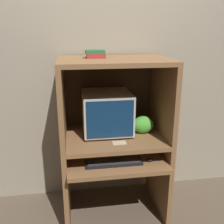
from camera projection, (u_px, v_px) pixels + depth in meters
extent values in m
cube|color=gray|center=(107.00, 71.00, 2.56)|extent=(6.00, 0.06, 2.60)
cube|color=brown|center=(67.00, 185.00, 2.42)|extent=(0.04, 0.67, 0.62)
cube|color=brown|center=(158.00, 177.00, 2.55)|extent=(0.04, 0.67, 0.62)
cube|color=brown|center=(118.00, 165.00, 2.19)|extent=(0.84, 0.37, 0.04)
cube|color=brown|center=(65.00, 146.00, 2.30)|extent=(0.04, 0.67, 0.16)
cube|color=brown|center=(160.00, 140.00, 2.43)|extent=(0.04, 0.67, 0.16)
cube|color=brown|center=(114.00, 137.00, 2.35)|extent=(0.84, 0.67, 0.04)
cube|color=brown|center=(62.00, 100.00, 2.18)|extent=(0.04, 0.67, 0.68)
cube|color=brown|center=(163.00, 96.00, 2.30)|extent=(0.04, 0.67, 0.68)
cube|color=brown|center=(114.00, 60.00, 2.14)|extent=(0.84, 0.67, 0.04)
cube|color=#48321E|center=(109.00, 90.00, 2.54)|extent=(0.84, 0.01, 0.68)
cylinder|color=beige|center=(107.00, 131.00, 2.41)|extent=(0.24, 0.24, 0.02)
cube|color=beige|center=(107.00, 111.00, 2.36)|extent=(0.43, 0.43, 0.35)
cube|color=navy|center=(110.00, 119.00, 2.15)|extent=(0.39, 0.01, 0.32)
cube|color=black|center=(114.00, 163.00, 2.17)|extent=(0.47, 0.14, 0.02)
cube|color=#333335|center=(114.00, 161.00, 2.17)|extent=(0.43, 0.11, 0.01)
ellipsoid|color=black|center=(150.00, 160.00, 2.21)|extent=(0.06, 0.04, 0.03)
ellipsoid|color=green|center=(143.00, 125.00, 2.37)|extent=(0.19, 0.14, 0.16)
cube|color=maroon|center=(96.00, 56.00, 2.16)|extent=(0.15, 0.12, 0.04)
cube|color=#236638|center=(95.00, 52.00, 2.14)|extent=(0.16, 0.10, 0.03)
cube|color=#CCB28C|center=(119.00, 143.00, 2.18)|extent=(0.11, 0.07, 0.00)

